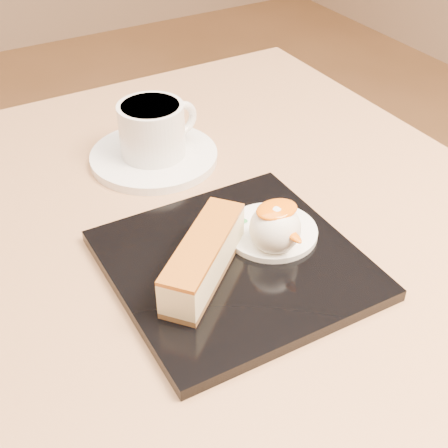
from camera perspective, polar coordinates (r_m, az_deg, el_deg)
table at (r=0.70m, az=-5.04°, el=-13.49°), size 0.80×0.80×0.72m
dessert_plate at (r=0.58m, az=0.98°, el=-3.70°), size 0.22×0.22×0.01m
cheesecake at (r=0.55m, az=-1.87°, el=-3.12°), size 0.12×0.11×0.04m
cream_smear at (r=0.61m, az=4.33°, el=-0.70°), size 0.09×0.09×0.01m
ice_cream_scoop at (r=0.58m, az=4.69°, el=-0.39°), size 0.05×0.05×0.05m
mango_sauce at (r=0.57m, az=4.84°, el=1.34°), size 0.04×0.03×0.01m
mint_sprig at (r=0.61m, az=0.76°, el=-0.01°), size 0.03×0.02×0.00m
saucer at (r=0.75m, az=-6.42°, el=6.14°), size 0.15×0.15×0.01m
coffee_cup at (r=0.73m, az=-6.49°, el=8.69°), size 0.10×0.08×0.06m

